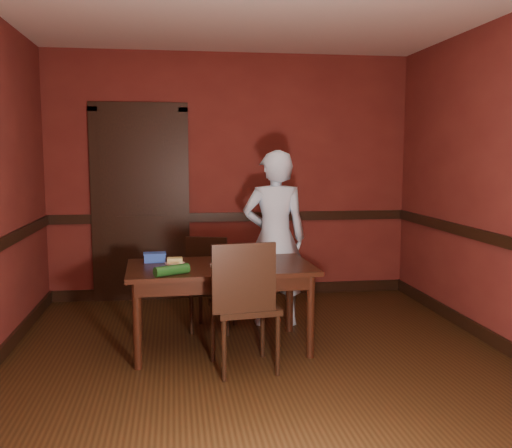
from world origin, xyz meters
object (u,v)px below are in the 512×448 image
object	(u,v)px
dining_table	(221,307)
cheese_saucer	(175,261)
chair_far	(213,285)
sauce_jar	(252,260)
person	(275,238)
food_tub	(155,257)
chair_near	(244,304)
sandwich_plate	(226,264)

from	to	relation	value
dining_table	cheese_saucer	world-z (taller)	cheese_saucer
chair_far	sauce_jar	size ratio (longest dim) A/B	9.63
person	sauce_jar	distance (m)	0.76
person	cheese_saucer	xyz separation A→B (m)	(-0.93, -0.52, -0.10)
chair_far	person	size ratio (longest dim) A/B	0.51
sauce_jar	dining_table	bearing A→B (deg)	165.00
food_tub	dining_table	bearing A→B (deg)	-25.09
cheese_saucer	chair_near	bearing A→B (deg)	-48.76
chair_far	chair_near	distance (m)	1.01
person	sandwich_plate	size ratio (longest dim) A/B	6.47
sauce_jar	chair_far	bearing A→B (deg)	114.88
chair_far	sandwich_plate	size ratio (longest dim) A/B	3.30
dining_table	chair_far	size ratio (longest dim) A/B	1.79
sauce_jar	sandwich_plate	bearing A→B (deg)	174.35
person	cheese_saucer	world-z (taller)	person
chair_far	food_tub	size ratio (longest dim) A/B	4.33
chair_near	person	distance (m)	1.21
chair_near	dining_table	bearing A→B (deg)	-81.02
cheese_saucer	sandwich_plate	bearing A→B (deg)	-20.36
person	chair_far	bearing A→B (deg)	12.33
chair_far	sauce_jar	distance (m)	0.73
dining_table	sandwich_plate	distance (m)	0.37
person	cheese_saucer	size ratio (longest dim) A/B	9.98
sauce_jar	cheese_saucer	distance (m)	0.64
cheese_saucer	dining_table	bearing A→B (deg)	-15.89
dining_table	cheese_saucer	xyz separation A→B (m)	(-0.37, 0.10, 0.37)
dining_table	sandwich_plate	xyz separation A→B (m)	(0.04, -0.05, 0.37)
dining_table	person	distance (m)	0.96
sandwich_plate	dining_table	bearing A→B (deg)	129.99
chair_near	sandwich_plate	size ratio (longest dim) A/B	3.89
sandwich_plate	cheese_saucer	xyz separation A→B (m)	(-0.41, 0.15, 0.00)
chair_far	cheese_saucer	distance (m)	0.62
person	sauce_jar	bearing A→B (deg)	68.29
chair_near	person	xyz separation A→B (m)	(0.42, 1.09, 0.33)
chair_far	person	xyz separation A→B (m)	(0.58, 0.10, 0.40)
chair_near	food_tub	distance (m)	0.99
dining_table	food_tub	world-z (taller)	food_tub
person	sauce_jar	world-z (taller)	person
person	food_tub	bearing A→B (deg)	22.99
dining_table	sauce_jar	bearing A→B (deg)	-17.34
dining_table	person	xyz separation A→B (m)	(0.56, 0.62, 0.47)
sandwich_plate	sauce_jar	distance (m)	0.21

